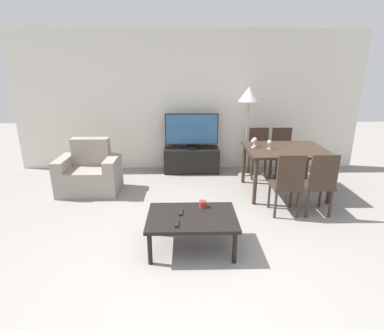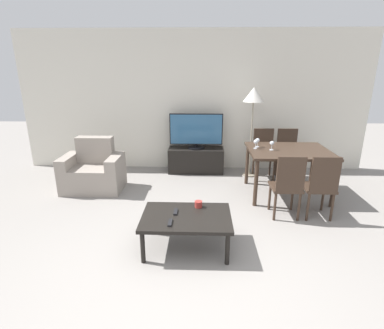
{
  "view_description": "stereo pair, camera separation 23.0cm",
  "coord_description": "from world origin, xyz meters",
  "px_view_note": "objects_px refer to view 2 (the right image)",
  "views": [
    {
      "loc": [
        -0.07,
        -2.34,
        2.0
      ],
      "look_at": [
        0.03,
        1.81,
        0.65
      ],
      "focal_mm": 28.0,
      "sensor_mm": 36.0,
      "label": 1
    },
    {
      "loc": [
        0.16,
        -2.34,
        2.0
      ],
      "look_at": [
        0.03,
        1.81,
        0.65
      ],
      "focal_mm": 28.0,
      "sensor_mm": 36.0,
      "label": 2
    }
  ],
  "objects_px": {
    "tv": "(196,131)",
    "remote_secondary": "(170,223)",
    "tv_stand": "(196,160)",
    "cup_white_near": "(198,204)",
    "dining_table": "(288,155)",
    "wine_glass_right": "(256,142)",
    "remote_primary": "(176,212)",
    "dining_chair_far_left": "(264,151)",
    "armchair": "(94,172)",
    "wine_glass_center": "(272,144)",
    "dining_chair_near_right": "(321,184)",
    "dining_chair_far": "(287,151)",
    "floor_lamp": "(254,99)",
    "coffee_table": "(186,219)",
    "wine_glass_left": "(258,141)",
    "dining_chair_near": "(287,184)"
  },
  "relations": [
    {
      "from": "tv",
      "to": "remote_secondary",
      "type": "distance_m",
      "value": 2.91
    },
    {
      "from": "tv_stand",
      "to": "cup_white_near",
      "type": "xyz_separation_m",
      "value": [
        0.08,
        -2.47,
        0.21
      ]
    },
    {
      "from": "dining_table",
      "to": "wine_glass_right",
      "type": "height_order",
      "value": "wine_glass_right"
    },
    {
      "from": "tv",
      "to": "remote_primary",
      "type": "bearing_deg",
      "value": -94.03
    },
    {
      "from": "dining_chair_far_left",
      "to": "remote_secondary",
      "type": "height_order",
      "value": "dining_chair_far_left"
    },
    {
      "from": "armchair",
      "to": "remote_primary",
      "type": "xyz_separation_m",
      "value": [
        1.54,
        -1.64,
        0.11
      ]
    },
    {
      "from": "wine_glass_center",
      "to": "tv",
      "type": "bearing_deg",
      "value": 137.42
    },
    {
      "from": "dining_chair_near_right",
      "to": "tv",
      "type": "bearing_deg",
      "value": 131.93
    },
    {
      "from": "cup_white_near",
      "to": "tv_stand",
      "type": "bearing_deg",
      "value": 91.77
    },
    {
      "from": "remote_primary",
      "to": "remote_secondary",
      "type": "xyz_separation_m",
      "value": [
        -0.04,
        -0.26,
        0.0
      ]
    },
    {
      "from": "dining_chair_far",
      "to": "wine_glass_right",
      "type": "xyz_separation_m",
      "value": [
        -0.74,
        -0.77,
        0.36
      ]
    },
    {
      "from": "armchair",
      "to": "tv",
      "type": "distance_m",
      "value": 2.04
    },
    {
      "from": "remote_secondary",
      "to": "cup_white_near",
      "type": "distance_m",
      "value": 0.5
    },
    {
      "from": "dining_table",
      "to": "wine_glass_center",
      "type": "distance_m",
      "value": 0.34
    },
    {
      "from": "floor_lamp",
      "to": "remote_primary",
      "type": "xyz_separation_m",
      "value": [
        -1.22,
        -2.42,
        -1.05
      ]
    },
    {
      "from": "coffee_table",
      "to": "remote_secondary",
      "type": "height_order",
      "value": "remote_secondary"
    },
    {
      "from": "dining_chair_near_right",
      "to": "armchair",
      "type": "bearing_deg",
      "value": 164.71
    },
    {
      "from": "tv_stand",
      "to": "wine_glass_right",
      "type": "height_order",
      "value": "wine_glass_right"
    },
    {
      "from": "floor_lamp",
      "to": "coffee_table",
      "type": "bearing_deg",
      "value": -113.72
    },
    {
      "from": "dining_table",
      "to": "remote_primary",
      "type": "bearing_deg",
      "value": -137.71
    },
    {
      "from": "dining_chair_near_right",
      "to": "wine_glass_left",
      "type": "distance_m",
      "value": 1.26
    },
    {
      "from": "dining_table",
      "to": "dining_chair_near",
      "type": "bearing_deg",
      "value": -105.02
    },
    {
      "from": "tv_stand",
      "to": "tv",
      "type": "relative_size",
      "value": 1.05
    },
    {
      "from": "dining_chair_near_right",
      "to": "cup_white_near",
      "type": "relative_size",
      "value": 10.25
    },
    {
      "from": "armchair",
      "to": "dining_chair_far_left",
      "type": "distance_m",
      "value": 3.09
    },
    {
      "from": "dining_chair_far_left",
      "to": "remote_secondary",
      "type": "bearing_deg",
      "value": -119.82
    },
    {
      "from": "dining_chair_near",
      "to": "tv",
      "type": "bearing_deg",
      "value": 123.68
    },
    {
      "from": "tv_stand",
      "to": "dining_chair_far",
      "type": "xyz_separation_m",
      "value": [
        1.72,
        -0.26,
        0.26
      ]
    },
    {
      "from": "dining_chair_far_left",
      "to": "armchair",
      "type": "bearing_deg",
      "value": -166.67
    },
    {
      "from": "tv_stand",
      "to": "wine_glass_left",
      "type": "relative_size",
      "value": 7.41
    },
    {
      "from": "floor_lamp",
      "to": "wine_glass_left",
      "type": "bearing_deg",
      "value": -91.25
    },
    {
      "from": "dining_chair_near",
      "to": "remote_primary",
      "type": "bearing_deg",
      "value": -154.3
    },
    {
      "from": "coffee_table",
      "to": "dining_chair_near_right",
      "type": "bearing_deg",
      "value": 23.59
    },
    {
      "from": "dining_table",
      "to": "dining_chair_near",
      "type": "distance_m",
      "value": 0.87
    },
    {
      "from": "tv",
      "to": "dining_chair_near",
      "type": "height_order",
      "value": "tv"
    },
    {
      "from": "remote_primary",
      "to": "armchair",
      "type": "bearing_deg",
      "value": 133.17
    },
    {
      "from": "dining_chair_near",
      "to": "dining_chair_far",
      "type": "height_order",
      "value": "same"
    },
    {
      "from": "dining_chair_near_right",
      "to": "tv_stand",
      "type": "bearing_deg",
      "value": 131.9
    },
    {
      "from": "tv",
      "to": "armchair",
      "type": "bearing_deg",
      "value": -150.65
    },
    {
      "from": "armchair",
      "to": "tv_stand",
      "type": "distance_m",
      "value": 1.98
    },
    {
      "from": "dining_table",
      "to": "dining_chair_far",
      "type": "height_order",
      "value": "dining_chair_far"
    },
    {
      "from": "dining_table",
      "to": "dining_chair_far_left",
      "type": "xyz_separation_m",
      "value": [
        -0.22,
        0.83,
        -0.17
      ]
    },
    {
      "from": "dining_chair_far_left",
      "to": "floor_lamp",
      "type": "bearing_deg",
      "value": 164.66
    },
    {
      "from": "tv",
      "to": "coffee_table",
      "type": "xyz_separation_m",
      "value": [
        -0.06,
        -2.69,
        -0.46
      ]
    },
    {
      "from": "dining_table",
      "to": "dining_chair_far_left",
      "type": "distance_m",
      "value": 0.87
    },
    {
      "from": "dining_table",
      "to": "dining_chair_near",
      "type": "relative_size",
      "value": 1.38
    },
    {
      "from": "dining_chair_near_right",
      "to": "wine_glass_right",
      "type": "height_order",
      "value": "dining_chair_near_right"
    },
    {
      "from": "dining_table",
      "to": "cup_white_near",
      "type": "height_order",
      "value": "dining_table"
    },
    {
      "from": "tv",
      "to": "dining_table",
      "type": "relative_size",
      "value": 0.81
    },
    {
      "from": "dining_chair_far_left",
      "to": "dining_chair_near_right",
      "type": "bearing_deg",
      "value": -74.98
    }
  ]
}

